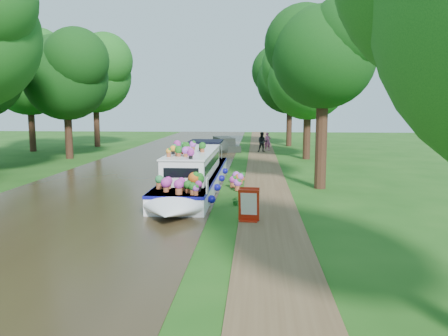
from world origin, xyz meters
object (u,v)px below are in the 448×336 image
Objects in this scene: pedestrian_pink at (268,141)px; pedestrian_dark at (262,142)px; second_boat at (224,145)px; sandwich_board at (249,206)px; plant_boat at (194,173)px.

pedestrian_pink is 1.42m from pedestrian_dark.
second_boat is 24.66m from sandwich_board.
pedestrian_dark reaches higher than second_boat.
second_boat is 3.73m from pedestrian_dark.
sandwich_board is 23.19m from pedestrian_dark.
plant_boat is at bearing 121.88° from sandwich_board.
plant_boat is 7.84× the size of pedestrian_dark.
pedestrian_dark is (3.45, -1.34, 0.41)m from second_boat.
sandwich_board is 0.70× the size of pedestrian_pink.
second_boat is (0.05, 19.02, -0.37)m from plant_boat.
pedestrian_pink is 0.94× the size of pedestrian_dark.
pedestrian_dark is at bearing -113.62° from pedestrian_pink.
sandwich_board is at bearing -100.97° from second_boat.
second_boat is at bearing 101.88° from sandwich_board.
sandwich_board is at bearing -90.97° from pedestrian_dark.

